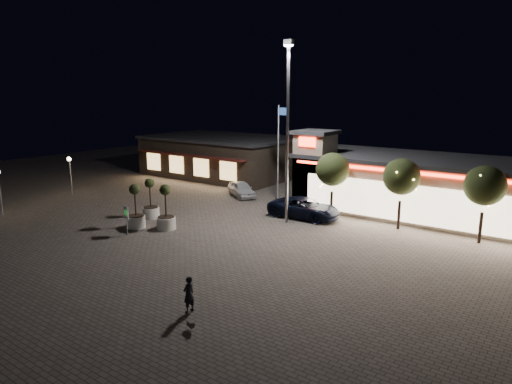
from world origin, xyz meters
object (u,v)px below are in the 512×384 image
Objects in this scene: pickup_truck at (304,208)px; valet_sign at (126,215)px; white_sedan at (242,189)px; pedestrian at (189,294)px; planter_mid at (136,214)px; planter_left at (151,206)px.

pickup_truck is 12.55m from valet_sign.
white_sedan is 2.00× the size of valet_sign.
planter_mid is at bearing -116.65° from pedestrian.
pedestrian reaches higher than white_sedan.
white_sedan is 9.54m from planter_left.
valet_sign reaches higher than pedestrian.
planter_left reaches higher than pedestrian.
planter_left is at bearing 115.51° from planter_mid.
valet_sign is at bearing -112.57° from pedestrian.
pickup_truck is 15.98m from pedestrian.
pedestrian is at bearing -30.43° from planter_mid.
pedestrian is 0.51× the size of planter_mid.
planter_left is 2.47m from planter_mid.
valet_sign reaches higher than white_sedan.
valet_sign is (0.94, -13.22, 0.70)m from white_sedan.
planter_left is (-12.49, 8.94, 0.14)m from pedestrian.
planter_mid is 1.54× the size of valet_sign.
valet_sign is (-7.01, -10.39, 0.64)m from pickup_truck.
pedestrian is 13.26m from planter_mid.
valet_sign is at bearing -58.64° from planter_mid.
white_sedan is 2.53× the size of pedestrian.
pedestrian is 11.75m from valet_sign.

